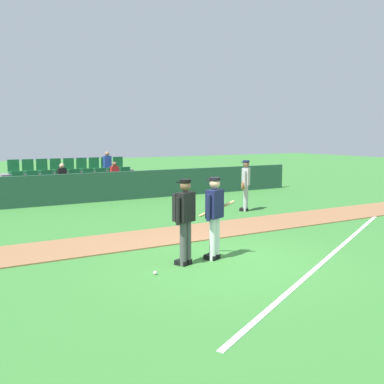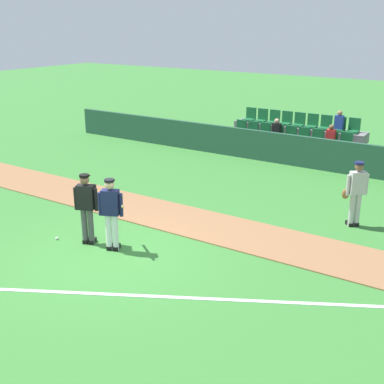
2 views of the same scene
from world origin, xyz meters
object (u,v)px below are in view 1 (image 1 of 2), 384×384
(batter_navy_jersey, at_px, (215,215))
(runner_grey_jersey, at_px, (246,183))
(baseball, at_px, (155,273))
(umpire_home_plate, at_px, (185,217))

(batter_navy_jersey, height_order, runner_grey_jersey, same)
(runner_grey_jersey, xyz_separation_m, baseball, (-5.86, -4.94, -0.93))
(umpire_home_plate, distance_m, runner_grey_jersey, 6.86)
(umpire_home_plate, distance_m, baseball, 1.29)
(batter_navy_jersey, distance_m, umpire_home_plate, 0.75)
(runner_grey_jersey, bearing_deg, baseball, -139.92)
(umpire_home_plate, height_order, runner_grey_jersey, same)
(batter_navy_jersey, xyz_separation_m, runner_grey_jersey, (4.30, 4.60, -0.01))
(umpire_home_plate, relative_size, runner_grey_jersey, 1.00)
(umpire_home_plate, xyz_separation_m, runner_grey_jersey, (5.05, 4.64, -0.04))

